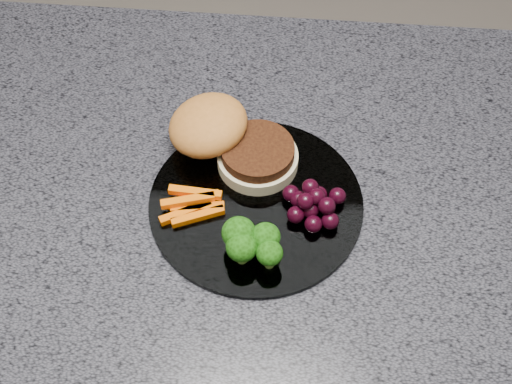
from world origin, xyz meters
TOP-DOWN VIEW (x-y plane):
  - island_cabinet at (0.00, 0.00)m, footprint 1.20×0.60m
  - countertop at (0.00, 0.00)m, footprint 1.20×0.60m
  - plate at (0.11, -0.05)m, footprint 0.26×0.26m
  - burger at (0.07, 0.03)m, footprint 0.18×0.14m
  - carrot_sticks at (0.04, -0.06)m, footprint 0.08×0.06m
  - broccoli at (0.11, -0.12)m, footprint 0.07×0.06m
  - grape_bunch at (0.18, -0.05)m, footprint 0.08×0.06m

SIDE VIEW (x-z plane):
  - island_cabinet at x=0.00m, z-range 0.00..0.86m
  - countertop at x=0.00m, z-range 0.86..0.90m
  - plate at x=0.11m, z-range 0.90..0.91m
  - carrot_sticks at x=0.04m, z-range 0.90..0.92m
  - grape_bunch at x=0.18m, z-range 0.90..0.94m
  - burger at x=0.07m, z-range 0.90..0.96m
  - broccoli at x=0.11m, z-range 0.91..0.96m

